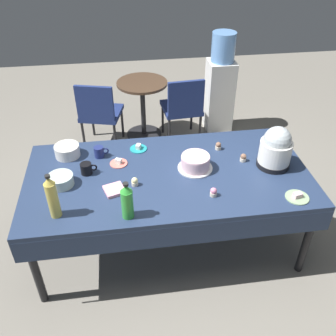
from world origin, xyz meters
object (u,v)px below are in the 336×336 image
at_px(dessert_plate_sage, 297,197).
at_px(round_cafe_table, 143,99).
at_px(cupcake_berry, 243,158).
at_px(ceramic_snack_bowl, 67,151).
at_px(maroon_chair_right, 183,106).
at_px(potluck_table, 168,179).
at_px(cupcake_lemon, 214,192).
at_px(maroon_chair_left, 99,111).
at_px(slow_cooker, 276,148).
at_px(glass_salad_bowl, 61,180).
at_px(dessert_plate_coral, 119,163).
at_px(cupcake_mint, 135,182).
at_px(dessert_plate_teal, 138,148).
at_px(water_cooler, 220,86).
at_px(soda_bottle_ginger_ale, 52,197).
at_px(soda_bottle_lime_soda, 127,201).
at_px(coffee_mug_navy, 99,152).
at_px(frosted_layer_cake, 195,163).
at_px(coffee_mug_black, 87,169).
at_px(cupcake_rose, 218,146).

bearing_deg(dessert_plate_sage, round_cafe_table, 112.22).
relative_size(cupcake_berry, round_cafe_table, 0.09).
bearing_deg(ceramic_snack_bowl, maroon_chair_right, 46.66).
height_order(potluck_table, cupcake_lemon, cupcake_lemon).
relative_size(maroon_chair_left, round_cafe_table, 1.18).
bearing_deg(maroon_chair_right, slow_cooker, -74.97).
bearing_deg(maroon_chair_left, dessert_plate_sage, -54.71).
height_order(glass_salad_bowl, round_cafe_table, glass_salad_bowl).
xyz_separation_m(dessert_plate_coral, dessert_plate_sage, (1.25, -0.60, -0.00)).
relative_size(cupcake_lemon, cupcake_mint, 1.00).
bearing_deg(potluck_table, dessert_plate_sage, -25.52).
relative_size(glass_salad_bowl, dessert_plate_teal, 1.31).
bearing_deg(cupcake_lemon, maroon_chair_right, 86.44).
relative_size(maroon_chair_right, round_cafe_table, 1.18).
bearing_deg(round_cafe_table, water_cooler, 3.02).
bearing_deg(soda_bottle_ginger_ale, glass_salad_bowl, 89.11).
xyz_separation_m(cupcake_berry, soda_bottle_lime_soda, (-0.96, -0.52, 0.10)).
xyz_separation_m(ceramic_snack_bowl, coffee_mug_navy, (0.26, -0.05, -0.00)).
relative_size(potluck_table, cupcake_mint, 32.59).
relative_size(frosted_layer_cake, glass_salad_bowl, 1.45).
height_order(frosted_layer_cake, cupcake_mint, frosted_layer_cake).
distance_m(cupcake_mint, maroon_chair_right, 1.88).
bearing_deg(maroon_chair_left, soda_bottle_ginger_ale, -97.02).
distance_m(coffee_mug_navy, maroon_chair_right, 1.64).
relative_size(glass_salad_bowl, coffee_mug_black, 1.47).
bearing_deg(potluck_table, dessert_plate_teal, 118.52).
height_order(cupcake_berry, coffee_mug_black, coffee_mug_black).
distance_m(cupcake_rose, soda_bottle_lime_soda, 1.08).
height_order(frosted_layer_cake, round_cafe_table, frosted_layer_cake).
distance_m(cupcake_berry, soda_bottle_ginger_ale, 1.51).
distance_m(potluck_table, cupcake_rose, 0.55).
height_order(dessert_plate_teal, cupcake_lemon, cupcake_lemon).
bearing_deg(ceramic_snack_bowl, cupcake_lemon, -31.74).
xyz_separation_m(round_cafe_table, water_cooler, (0.97, 0.05, 0.09)).
xyz_separation_m(dessert_plate_teal, soda_bottle_lime_soda, (-0.13, -0.81, 0.12)).
relative_size(potluck_table, coffee_mug_navy, 18.13).
bearing_deg(frosted_layer_cake, cupcake_rose, 44.66).
bearing_deg(soda_bottle_lime_soda, dessert_plate_sage, 0.95).
distance_m(frosted_layer_cake, round_cafe_table, 1.86).
bearing_deg(cupcake_rose, soda_bottle_lime_soda, -138.31).
xyz_separation_m(dessert_plate_teal, cupcake_berry, (0.83, -0.29, 0.02)).
bearing_deg(cupcake_mint, soda_bottle_lime_soda, -101.61).
distance_m(cupcake_mint, water_cooler, 2.34).
bearing_deg(dessert_plate_sage, soda_bottle_lime_soda, -179.05).
xyz_separation_m(cupcake_mint, soda_bottle_ginger_ale, (-0.55, -0.25, 0.13)).
height_order(dessert_plate_sage, coffee_mug_black, coffee_mug_black).
relative_size(dessert_plate_sage, cupcake_rose, 2.51).
height_order(potluck_table, slow_cooker, slow_cooker).
bearing_deg(coffee_mug_navy, dessert_plate_coral, -39.96).
xyz_separation_m(dessert_plate_sage, maroon_chair_right, (-0.47, 2.04, -0.27)).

